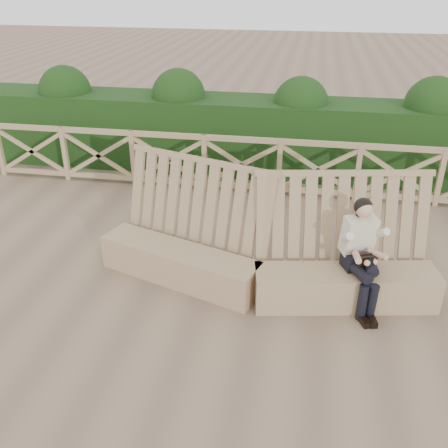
# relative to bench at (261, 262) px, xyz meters

# --- Properties ---
(ground) EXTENTS (60.00, 60.00, 0.00)m
(ground) POSITION_rel_bench_xyz_m (-0.73, -0.35, -0.41)
(ground) COLOR brown
(ground) RESTS_ON ground
(bench) EXTENTS (4.58, 1.46, 1.62)m
(bench) POSITION_rel_bench_xyz_m (0.00, 0.00, 0.00)
(bench) COLOR #917753
(bench) RESTS_ON ground
(woman) EXTENTS (0.56, 0.89, 1.43)m
(woman) POSITION_rel_bench_xyz_m (1.25, -0.11, 0.37)
(woman) COLOR black
(woman) RESTS_ON ground
(guardrail) EXTENTS (10.10, 0.09, 1.10)m
(guardrail) POSITION_rel_bench_xyz_m (-0.73, 3.15, 0.14)
(guardrail) COLOR #917654
(guardrail) RESTS_ON ground
(hedge) EXTENTS (12.00, 1.20, 1.50)m
(hedge) POSITION_rel_bench_xyz_m (-0.73, 4.35, 0.34)
(hedge) COLOR black
(hedge) RESTS_ON ground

